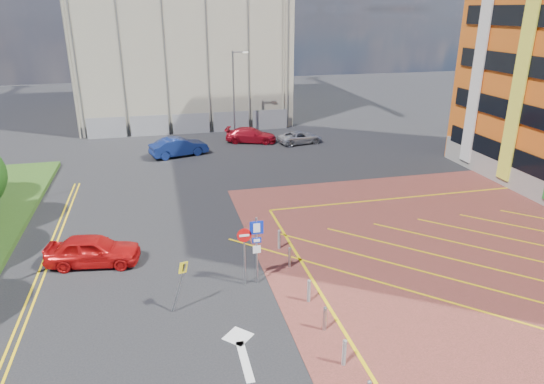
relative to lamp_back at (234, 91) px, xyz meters
name	(u,v)px	position (x,y,z in m)	size (l,w,h in m)	color
ground	(251,296)	(-4.08, -28.00, -4.36)	(140.00, 140.00, 0.00)	black
forecourt	(528,259)	(9.92, -28.00, -4.35)	(26.00, 26.00, 0.02)	brown
lamp_back	(234,91)	(0.00, 0.00, 0.00)	(1.53, 0.16, 8.00)	#9EA0A8
sign_cluster	(252,245)	(-3.78, -27.02, -2.41)	(1.17, 0.12, 3.20)	#9EA0A8
warning_sign	(181,280)	(-6.99, -28.41, -2.93)	(0.80, 0.43, 2.24)	#9EA0A8
bollard_row	(314,301)	(-1.78, -29.67, -3.89)	(0.14, 11.14, 0.90)	#9EA0A8
construction_building	(178,15)	(-4.08, 12.00, 6.64)	(21.20, 19.20, 22.00)	#AEA78E
construction_fence	(201,123)	(-3.08, 2.00, -3.36)	(21.60, 0.06, 2.00)	gray
car_red_left	(93,250)	(-10.88, -23.46, -3.61)	(1.77, 4.40, 1.50)	red
car_blue_back	(179,147)	(-5.76, -5.66, -3.57)	(1.67, 4.79, 1.58)	navy
car_red_back	(251,135)	(1.00, -2.70, -3.68)	(1.90, 4.67, 1.36)	#A60E1C
car_silver_back	(300,137)	(5.30, -4.16, -3.79)	(1.88, 4.08, 1.13)	#A8A8B0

